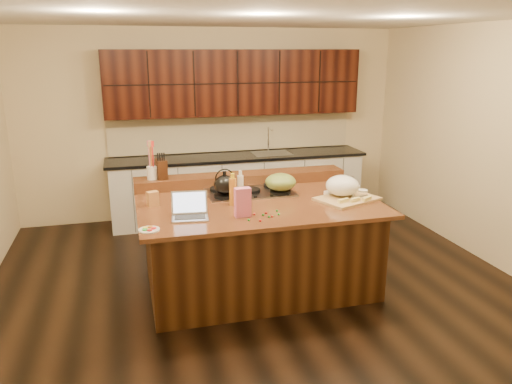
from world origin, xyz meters
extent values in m
cube|color=black|center=(0.00, 0.00, -0.01)|extent=(5.50, 5.00, 0.01)
cube|color=silver|center=(0.00, 0.00, 2.71)|extent=(5.50, 5.00, 0.01)
cube|color=beige|center=(0.00, 2.50, 1.35)|extent=(5.50, 0.01, 2.70)
cube|color=beige|center=(0.00, -2.50, 1.35)|extent=(5.50, 0.01, 2.70)
cube|color=beige|center=(2.75, 0.00, 1.35)|extent=(0.01, 5.00, 2.70)
cube|color=black|center=(0.00, 0.00, 0.44)|extent=(2.22, 1.42, 0.88)
cube|color=black|center=(0.00, 0.00, 0.90)|extent=(2.40, 1.60, 0.04)
cube|color=black|center=(0.00, 0.70, 0.98)|extent=(2.40, 0.30, 0.12)
cube|color=gray|center=(0.00, 0.30, 0.93)|extent=(0.92, 0.52, 0.02)
cylinder|color=black|center=(-0.30, 0.43, 0.95)|extent=(0.22, 0.22, 0.03)
cylinder|color=black|center=(0.30, 0.43, 0.95)|extent=(0.22, 0.22, 0.03)
cylinder|color=black|center=(-0.30, 0.17, 0.95)|extent=(0.22, 0.22, 0.03)
cylinder|color=black|center=(0.30, 0.17, 0.95)|extent=(0.22, 0.22, 0.03)
cylinder|color=black|center=(0.00, 0.30, 0.95)|extent=(0.22, 0.22, 0.03)
cube|color=silver|center=(0.30, 2.17, 0.45)|extent=(3.60, 0.62, 0.90)
cube|color=black|center=(0.30, 2.17, 0.92)|extent=(3.70, 0.66, 0.04)
cube|color=gray|center=(0.80, 2.17, 0.94)|extent=(0.55, 0.42, 0.01)
cylinder|color=gray|center=(0.80, 2.35, 1.12)|extent=(0.02, 0.02, 0.36)
cube|color=black|center=(0.30, 2.32, 1.95)|extent=(3.60, 0.34, 0.90)
cube|color=beige|center=(0.30, 2.48, 1.20)|extent=(3.60, 0.03, 0.50)
ellipsoid|color=black|center=(-0.30, 0.17, 1.07)|extent=(0.28, 0.28, 0.20)
ellipsoid|color=olive|center=(0.30, 0.17, 1.05)|extent=(0.37, 0.37, 0.18)
cube|color=#B7B7BC|center=(-0.73, -0.38, 0.93)|extent=(0.35, 0.26, 0.02)
cube|color=black|center=(-0.73, -0.38, 0.94)|extent=(0.29, 0.16, 0.00)
cube|color=#B7B7BC|center=(-0.72, -0.27, 1.04)|extent=(0.33, 0.10, 0.21)
cube|color=silver|center=(-0.72, -0.27, 1.04)|extent=(0.30, 0.08, 0.18)
cylinder|color=orange|center=(-0.27, -0.07, 1.06)|extent=(0.09, 0.09, 0.27)
cylinder|color=silver|center=(-0.15, 0.10, 1.04)|extent=(0.09, 0.09, 0.25)
cube|color=tan|center=(0.89, -0.21, 0.93)|extent=(0.70, 0.61, 0.03)
ellipsoid|color=white|center=(0.87, -0.12, 1.05)|extent=(0.34, 0.34, 0.21)
cube|color=#EDD872|center=(0.79, -0.35, 0.96)|extent=(0.13, 0.03, 0.03)
cube|color=#EDD872|center=(0.91, -0.35, 0.96)|extent=(0.13, 0.03, 0.03)
cube|color=#EDD872|center=(1.04, -0.35, 0.96)|extent=(0.13, 0.03, 0.03)
cylinder|color=gray|center=(1.02, -0.23, 0.95)|extent=(0.22, 0.09, 0.01)
cylinder|color=white|center=(0.77, -0.01, 0.94)|extent=(0.13, 0.13, 0.04)
cylinder|color=white|center=(1.15, -0.05, 0.94)|extent=(0.13, 0.13, 0.04)
cylinder|color=white|center=(1.15, 0.14, 0.94)|extent=(0.12, 0.12, 0.04)
cylinder|color=#996B3F|center=(1.08, 0.28, 0.97)|extent=(0.25, 0.25, 0.09)
cone|color=silver|center=(0.95, -0.21, 0.96)|extent=(0.08, 0.08, 0.07)
cube|color=pink|center=(-0.26, -0.44, 1.06)|extent=(0.15, 0.09, 0.27)
cylinder|color=white|center=(-1.11, -0.59, 0.93)|extent=(0.21, 0.21, 0.01)
cube|color=#BF8043|center=(-1.03, 0.09, 0.99)|extent=(0.12, 0.11, 0.15)
cylinder|color=white|center=(-0.99, 0.70, 1.11)|extent=(0.16, 0.16, 0.14)
cube|color=black|center=(-0.89, 0.70, 1.15)|extent=(0.13, 0.18, 0.21)
ellipsoid|color=red|center=(-0.14, -0.42, 0.93)|extent=(0.02, 0.02, 0.02)
ellipsoid|color=#198C26|center=(-0.23, -0.57, 0.93)|extent=(0.02, 0.02, 0.02)
ellipsoid|color=red|center=(-0.14, -0.62, 0.93)|extent=(0.02, 0.02, 0.02)
ellipsoid|color=#198C26|center=(-0.07, -0.47, 0.93)|extent=(0.02, 0.02, 0.02)
ellipsoid|color=red|center=(-0.03, -0.42, 0.93)|extent=(0.02, 0.02, 0.02)
ellipsoid|color=#198C26|center=(0.09, -0.38, 0.93)|extent=(0.02, 0.02, 0.02)
ellipsoid|color=red|center=(0.00, -0.53, 0.93)|extent=(0.02, 0.02, 0.02)
ellipsoid|color=#198C26|center=(0.07, -0.49, 0.93)|extent=(0.02, 0.02, 0.02)
ellipsoid|color=red|center=(-0.19, -0.42, 0.93)|extent=(0.02, 0.02, 0.02)
ellipsoid|color=#198C26|center=(0.00, -0.53, 0.93)|extent=(0.02, 0.02, 0.02)
ellipsoid|color=red|center=(-0.18, -0.43, 0.93)|extent=(0.02, 0.02, 0.02)
ellipsoid|color=#198C26|center=(-0.03, -0.54, 0.93)|extent=(0.02, 0.02, 0.02)
camera|label=1|loc=(-1.26, -4.67, 2.40)|focal=35.00mm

